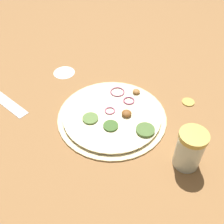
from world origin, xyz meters
TOP-DOWN VIEW (x-y plane):
  - ground_plane at (0.00, 0.00)m, footprint 3.00×3.00m
  - pizza at (-0.00, -0.00)m, footprint 0.30×0.30m
  - spice_jar at (-0.22, 0.06)m, footprint 0.07×0.07m
  - loose_cap at (-0.18, -0.15)m, footprint 0.04×0.04m
  - flour_patch at (0.23, -0.12)m, footprint 0.07×0.07m

SIDE VIEW (x-z plane):
  - ground_plane at x=0.00m, z-range 0.00..0.00m
  - flour_patch at x=0.23m, z-range 0.00..0.00m
  - loose_cap at x=-0.18m, z-range 0.00..0.01m
  - pizza at x=0.00m, z-range -0.01..0.02m
  - spice_jar at x=-0.22m, z-range 0.00..0.10m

